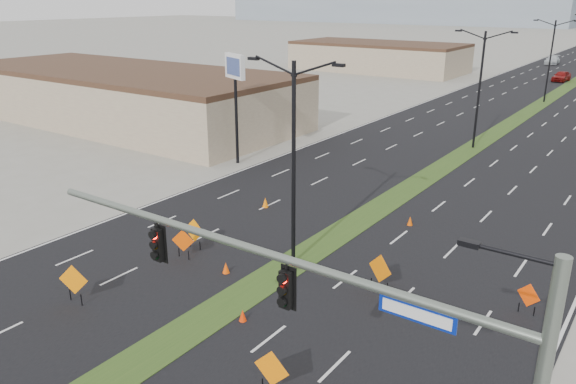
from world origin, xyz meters
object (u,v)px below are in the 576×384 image
Objects in this scene: construction_sign_5 at (528,297)px; pole_sign_west at (235,76)px; construction_sign_2 at (194,231)px; signal_mast at (346,325)px; construction_sign_3 at (380,270)px; construction_sign_4 at (272,370)px; car_far at (552,60)px; streetlight_2 at (550,59)px; cone_0 at (226,268)px; construction_sign_1 at (183,242)px; streetlight_0 at (294,160)px; cone_1 at (243,315)px; cone_2 at (410,221)px; streetlight_1 at (480,87)px; construction_sign_0 at (74,281)px; car_left at (561,76)px; cone_3 at (265,202)px.

pole_sign_west is at bearing 178.89° from construction_sign_5.
signal_mast is at bearing -36.41° from construction_sign_2.
construction_sign_3 reaches higher than construction_sign_4.
pole_sign_west reaches higher than construction_sign_2.
streetlight_2 is at bearing -82.97° from car_far.
construction_sign_5 is 0.17× the size of pole_sign_west.
signal_mast is 9.14× the size of construction_sign_4.
construction_sign_5 reaches higher than cone_0.
construction_sign_4 is at bearing -53.80° from construction_sign_1.
construction_sign_5 is at bearing 9.31° from streetlight_0.
cone_1 is (-7.22, 4.42, -4.52)m from signal_mast.
cone_1 is (3.39, -2.82, -0.02)m from cone_0.
streetlight_0 is 18.69m from pole_sign_west.
signal_mast is 113.55m from car_far.
cone_2 is at bearing 31.07° from construction_sign_1.
cone_2 is at bearing 163.86° from construction_sign_5.
streetlight_1 is at bearing 72.39° from pole_sign_west.
construction_sign_3 reaches higher than construction_sign_1.
construction_sign_0 is at bearing -155.81° from cone_1.
construction_sign_3 is at bearing 57.82° from cone_1.
car_far is 9.75× the size of cone_0.
construction_sign_4 is at bearing -82.01° from cone_2.
pole_sign_west is (-14.00, -43.72, 1.54)m from streetlight_2.
streetlight_1 is 28.72m from construction_sign_5.
car_left is 66.44m from pole_sign_west.
streetlight_2 is 65.05m from construction_sign_0.
construction_sign_2 is at bearing -152.30° from construction_sign_3.
signal_mast is 11.43× the size of construction_sign_5.
pole_sign_west is at bearing 97.62° from construction_sign_1.
signal_mast is 38.96m from streetlight_1.
signal_mast reaches higher than car_left.
construction_sign_5 is 2.65× the size of cone_1.
construction_sign_0 is at bearing -97.36° from construction_sign_2.
streetlight_2 reaches higher than construction_sign_2.
cone_1 is 0.82× the size of cone_3.
signal_mast is at bearing -49.46° from streetlight_0.
streetlight_0 is at bearing 5.85° from construction_sign_1.
cone_3 is at bearing -104.89° from streetlight_1.
car_left is 8.90× the size of cone_1.
construction_sign_0 is at bearing -43.93° from pole_sign_west.
construction_sign_0 is (-14.10, 1.33, -3.71)m from signal_mast.
construction_sign_3 is at bearing 16.90° from construction_sign_0.
construction_sign_2 is 7.16m from cone_3.
construction_sign_2 is 3.48m from cone_0.
cone_3 is at bearing -91.76° from car_far.
streetlight_0 is at bearing -82.64° from car_left.
car_far is at bearing 94.63° from streetlight_0.
streetlight_2 is 2.09× the size of car_left.
streetlight_1 reaches higher than car_far.
signal_mast is 9.60m from cone_1.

